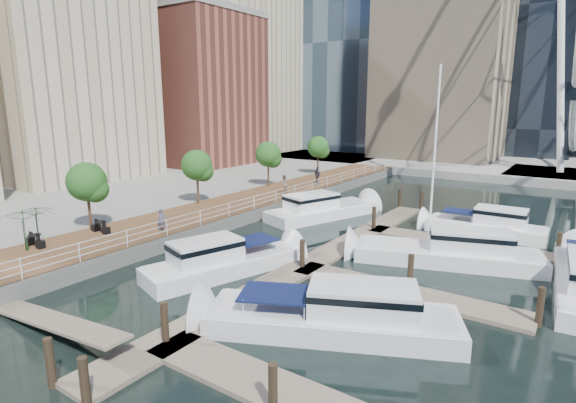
% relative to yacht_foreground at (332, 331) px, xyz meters
% --- Properties ---
extents(ground, '(520.00, 520.00, 0.00)m').
position_rel_yacht_foreground_xyz_m(ground, '(-7.91, -2.64, 0.00)').
color(ground, black).
rests_on(ground, ground).
extents(boardwalk, '(6.00, 60.00, 1.00)m').
position_rel_yacht_foreground_xyz_m(boardwalk, '(-16.91, 12.36, 0.50)').
color(boardwalk, brown).
rests_on(boardwalk, ground).
extents(seawall, '(0.25, 60.00, 1.00)m').
position_rel_yacht_foreground_xyz_m(seawall, '(-13.91, 12.36, 0.50)').
color(seawall, '#595954').
rests_on(seawall, ground).
extents(land_inland, '(48.00, 90.00, 1.00)m').
position_rel_yacht_foreground_xyz_m(land_inland, '(-43.91, 12.36, 0.50)').
color(land_inland, gray).
rests_on(land_inland, ground).
extents(land_far, '(200.00, 114.00, 1.00)m').
position_rel_yacht_foreground_xyz_m(land_far, '(-7.91, 99.36, 0.50)').
color(land_far, gray).
rests_on(land_far, ground).
extents(pier, '(14.00, 12.00, 1.00)m').
position_rel_yacht_foreground_xyz_m(pier, '(6.09, 49.36, 0.50)').
color(pier, gray).
rests_on(pier, ground).
extents(railing, '(0.10, 60.00, 1.05)m').
position_rel_yacht_foreground_xyz_m(railing, '(-14.01, 12.36, 1.52)').
color(railing, white).
rests_on(railing, boardwalk).
extents(floating_docks, '(16.00, 34.00, 2.60)m').
position_rel_yacht_foreground_xyz_m(floating_docks, '(0.06, 7.34, 0.49)').
color(floating_docks, '#6D6051').
rests_on(floating_docks, ground).
extents(midrise_condos, '(19.00, 67.00, 28.00)m').
position_rel_yacht_foreground_xyz_m(midrise_condos, '(-41.47, 24.18, 13.42)').
color(midrise_condos, '#BCAD8E').
rests_on(midrise_condos, ground).
extents(street_trees, '(2.60, 42.60, 4.60)m').
position_rel_yacht_foreground_xyz_m(street_trees, '(-19.31, 11.36, 4.29)').
color(street_trees, '#3F2B1C').
rests_on(street_trees, ground).
extents(cafe_tables, '(2.50, 13.70, 0.74)m').
position_rel_yacht_foreground_xyz_m(cafe_tables, '(-18.31, -4.64, 1.37)').
color(cafe_tables, black).
rests_on(cafe_tables, ground).
extents(yacht_foreground, '(11.68, 7.60, 2.15)m').
position_rel_yacht_foreground_xyz_m(yacht_foreground, '(0.00, 0.00, 0.00)').
color(yacht_foreground, silver).
rests_on(yacht_foreground, ground).
extents(pedestrian_near, '(0.66, 0.68, 1.57)m').
position_rel_yacht_foreground_xyz_m(pedestrian_near, '(-14.90, 3.72, 1.78)').
color(pedestrian_near, '#46465E').
rests_on(pedestrian_near, boardwalk).
extents(pedestrian_mid, '(0.76, 0.93, 1.81)m').
position_rel_yacht_foreground_xyz_m(pedestrian_mid, '(-15.76, 19.07, 1.90)').
color(pedestrian_mid, '#8C6C61').
rests_on(pedestrian_mid, boardwalk).
extents(pedestrian_far, '(1.15, 0.94, 1.84)m').
position_rel_yacht_foreground_xyz_m(pedestrian_far, '(-15.89, 25.52, 1.92)').
color(pedestrian_far, '#32373F').
rests_on(pedestrian_far, boardwalk).
extents(moored_yachts, '(24.33, 37.27, 11.50)m').
position_rel_yacht_foreground_xyz_m(moored_yachts, '(0.40, 9.81, 0.00)').
color(moored_yachts, white).
rests_on(moored_yachts, ground).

